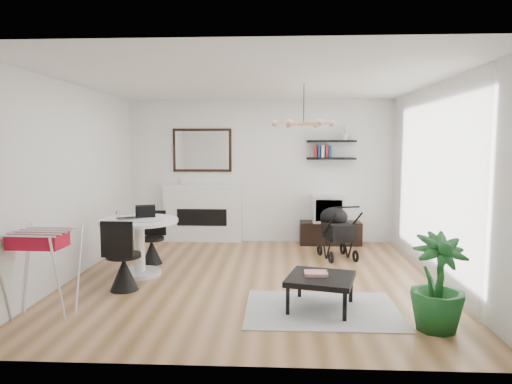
{
  "coord_description": "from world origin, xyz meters",
  "views": [
    {
      "loc": [
        0.36,
        -6.15,
        1.86
      ],
      "look_at": [
        0.03,
        0.4,
        1.18
      ],
      "focal_mm": 32.0,
      "sensor_mm": 36.0,
      "label": 1
    }
  ],
  "objects_px": {
    "fireplace": "(202,206)",
    "stroller": "(336,234)",
    "tv_console": "(330,233)",
    "dining_table": "(139,239)",
    "potted_plant": "(438,283)",
    "drying_rack": "(42,271)",
    "crt_tv": "(328,209)",
    "coffee_table": "(321,280)"
  },
  "relations": [
    {
      "from": "fireplace",
      "to": "stroller",
      "type": "bearing_deg",
      "value": -25.18
    },
    {
      "from": "stroller",
      "to": "tv_console",
      "type": "bearing_deg",
      "value": 74.8
    },
    {
      "from": "dining_table",
      "to": "potted_plant",
      "type": "bearing_deg",
      "value": -26.16
    },
    {
      "from": "dining_table",
      "to": "stroller",
      "type": "bearing_deg",
      "value": 21.88
    },
    {
      "from": "fireplace",
      "to": "drying_rack",
      "type": "distance_m",
      "value": 4.07
    },
    {
      "from": "drying_rack",
      "to": "fireplace",
      "type": "bearing_deg",
      "value": 76.38
    },
    {
      "from": "fireplace",
      "to": "tv_console",
      "type": "xyz_separation_m",
      "value": [
        2.42,
        -0.13,
        -0.47
      ]
    },
    {
      "from": "fireplace",
      "to": "tv_console",
      "type": "height_order",
      "value": "fireplace"
    },
    {
      "from": "crt_tv",
      "to": "drying_rack",
      "type": "xyz_separation_m",
      "value": [
        -3.45,
        -3.78,
        -0.17
      ]
    },
    {
      "from": "stroller",
      "to": "potted_plant",
      "type": "distance_m",
      "value": 3.0
    },
    {
      "from": "crt_tv",
      "to": "dining_table",
      "type": "xyz_separation_m",
      "value": [
        -2.88,
        -2.17,
        -0.14
      ]
    },
    {
      "from": "tv_console",
      "to": "crt_tv",
      "type": "height_order",
      "value": "crt_tv"
    },
    {
      "from": "crt_tv",
      "to": "dining_table",
      "type": "bearing_deg",
      "value": -142.99
    },
    {
      "from": "crt_tv",
      "to": "coffee_table",
      "type": "bearing_deg",
      "value": -97.22
    },
    {
      "from": "tv_console",
      "to": "drying_rack",
      "type": "height_order",
      "value": "drying_rack"
    },
    {
      "from": "tv_console",
      "to": "potted_plant",
      "type": "relative_size",
      "value": 1.16
    },
    {
      "from": "potted_plant",
      "to": "fireplace",
      "type": "bearing_deg",
      "value": 126.92
    },
    {
      "from": "dining_table",
      "to": "drying_rack",
      "type": "distance_m",
      "value": 1.7
    },
    {
      "from": "crt_tv",
      "to": "dining_table",
      "type": "relative_size",
      "value": 0.51
    },
    {
      "from": "fireplace",
      "to": "drying_rack",
      "type": "bearing_deg",
      "value": -105.42
    },
    {
      "from": "tv_console",
      "to": "coffee_table",
      "type": "relative_size",
      "value": 1.29
    },
    {
      "from": "fireplace",
      "to": "crt_tv",
      "type": "height_order",
      "value": "fireplace"
    },
    {
      "from": "dining_table",
      "to": "crt_tv",
      "type": "bearing_deg",
      "value": 37.01
    },
    {
      "from": "stroller",
      "to": "fireplace",
      "type": "bearing_deg",
      "value": 140.46
    },
    {
      "from": "fireplace",
      "to": "drying_rack",
      "type": "relative_size",
      "value": 2.26
    },
    {
      "from": "tv_console",
      "to": "fireplace",
      "type": "bearing_deg",
      "value": 176.9
    },
    {
      "from": "stroller",
      "to": "crt_tv",
      "type": "bearing_deg",
      "value": 78.08
    },
    {
      "from": "coffee_table",
      "to": "potted_plant",
      "type": "relative_size",
      "value": 0.9
    },
    {
      "from": "stroller",
      "to": "coffee_table",
      "type": "height_order",
      "value": "stroller"
    },
    {
      "from": "coffee_table",
      "to": "drying_rack",
      "type": "bearing_deg",
      "value": -172.61
    },
    {
      "from": "tv_console",
      "to": "drying_rack",
      "type": "distance_m",
      "value": 5.17
    },
    {
      "from": "tv_console",
      "to": "potted_plant",
      "type": "height_order",
      "value": "potted_plant"
    },
    {
      "from": "stroller",
      "to": "dining_table",
      "type": "bearing_deg",
      "value": -172.49
    },
    {
      "from": "fireplace",
      "to": "potted_plant",
      "type": "xyz_separation_m",
      "value": [
        3.05,
        -4.06,
        -0.2
      ]
    },
    {
      "from": "tv_console",
      "to": "stroller",
      "type": "height_order",
      "value": "stroller"
    },
    {
      "from": "fireplace",
      "to": "potted_plant",
      "type": "distance_m",
      "value": 5.08
    },
    {
      "from": "dining_table",
      "to": "stroller",
      "type": "xyz_separation_m",
      "value": [
        2.93,
        1.17,
        -0.14
      ]
    },
    {
      "from": "potted_plant",
      "to": "stroller",
      "type": "bearing_deg",
      "value": 102.35
    },
    {
      "from": "stroller",
      "to": "potted_plant",
      "type": "xyz_separation_m",
      "value": [
        0.64,
        -2.93,
        0.09
      ]
    },
    {
      "from": "crt_tv",
      "to": "potted_plant",
      "type": "xyz_separation_m",
      "value": [
        0.68,
        -3.92,
        -0.18
      ]
    },
    {
      "from": "crt_tv",
      "to": "tv_console",
      "type": "bearing_deg",
      "value": 3.29
    },
    {
      "from": "crt_tv",
      "to": "stroller",
      "type": "distance_m",
      "value": 1.04
    }
  ]
}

